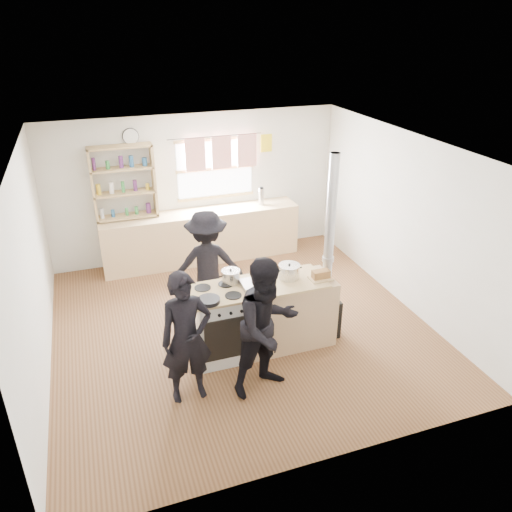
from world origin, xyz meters
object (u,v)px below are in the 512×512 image
object	(u,v)px
flue_heater	(326,293)
stockpot_stove	(231,276)
thermos	(261,197)
person_near_right	(267,327)
roast_tray	(254,284)
bread_board	(321,275)
cooking_island	(264,316)
person_far	(207,264)
person_near_left	(187,338)
stockpot_counter	(289,271)
skillet_greens	(209,300)

from	to	relation	value
flue_heater	stockpot_stove	bearing A→B (deg)	171.88
thermos	person_near_right	size ratio (longest dim) A/B	0.18
roast_tray	bread_board	size ratio (longest dim) A/B	1.11
stockpot_stove	person_near_right	bearing A→B (deg)	-81.56
roast_tray	flue_heater	distance (m)	1.05
cooking_island	roast_tray	distance (m)	0.52
stockpot_stove	person_far	distance (m)	0.90
flue_heater	person_near_left	bearing A→B (deg)	-162.99
flue_heater	person_near_right	world-z (taller)	flue_heater
stockpot_counter	bread_board	size ratio (longest dim) A/B	0.97
stockpot_counter	flue_heater	world-z (taller)	flue_heater
person_near_left	person_far	distance (m)	1.77
skillet_greens	flue_heater	bearing A→B (deg)	6.97
bread_board	thermos	bearing A→B (deg)	85.23
cooking_island	skillet_greens	distance (m)	0.92
thermos	stockpot_counter	world-z (taller)	thermos
person_near_left	person_near_right	bearing A→B (deg)	-12.43
person_near_right	person_near_left	bearing A→B (deg)	154.69
cooking_island	person_near_left	size ratio (longest dim) A/B	1.26
thermos	roast_tray	xyz separation A→B (m)	(-1.10, -2.80, -0.08)
roast_tray	stockpot_counter	xyz separation A→B (m)	(0.49, 0.07, 0.05)
cooking_island	person_near_left	bearing A→B (deg)	-151.47
cooking_island	stockpot_counter	bearing A→B (deg)	7.50
cooking_island	skillet_greens	bearing A→B (deg)	-165.20
skillet_greens	person_near_right	xyz separation A→B (m)	(0.51, -0.55, -0.13)
stockpot_stove	stockpot_counter	world-z (taller)	stockpot_counter
thermos	stockpot_stove	distance (m)	2.92
person_near_left	person_near_right	size ratio (longest dim) A/B	0.95
roast_tray	person_near_right	bearing A→B (deg)	-97.63
skillet_greens	person_far	distance (m)	1.29
stockpot_counter	person_far	world-z (taller)	person_far
person_near_left	thermos	bearing A→B (deg)	55.66
stockpot_stove	person_near_right	distance (m)	0.96
thermos	cooking_island	distance (m)	2.99
stockpot_counter	bread_board	bearing A→B (deg)	-23.71
thermos	bread_board	bearing A→B (deg)	-94.77
cooking_island	skillet_greens	world-z (taller)	skillet_greens
bread_board	skillet_greens	bearing A→B (deg)	-176.68
stockpot_stove	stockpot_counter	size ratio (longest dim) A/B	0.86
roast_tray	stockpot_counter	distance (m)	0.50
bread_board	stockpot_stove	bearing A→B (deg)	165.19
stockpot_stove	person_near_right	xyz separation A→B (m)	(0.14, -0.93, -0.19)
skillet_greens	stockpot_stove	size ratio (longest dim) A/B	1.34
cooking_island	roast_tray	world-z (taller)	roast_tray
stockpot_stove	flue_heater	distance (m)	1.30
cooking_island	bread_board	xyz separation A→B (m)	(0.71, -0.11, 0.51)
person_far	person_near_right	bearing A→B (deg)	107.03
skillet_greens	stockpot_stove	world-z (taller)	stockpot_stove
skillet_greens	roast_tray	xyz separation A→B (m)	(0.61, 0.17, 0.01)
bread_board	flue_heater	size ratio (longest dim) A/B	0.11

